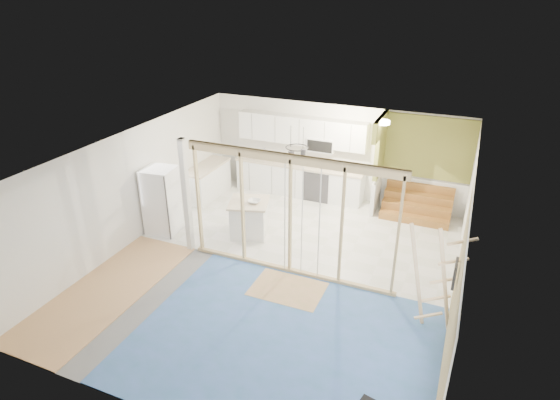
% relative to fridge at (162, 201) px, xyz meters
% --- Properties ---
extents(room, '(7.01, 8.01, 2.61)m').
position_rel_fridge_xyz_m(room, '(3.12, -0.45, 0.49)').
color(room, slate).
rests_on(room, ground).
extents(floor_overlays, '(7.00, 8.00, 0.03)m').
position_rel_fridge_xyz_m(floor_overlays, '(3.19, -0.39, -0.80)').
color(floor_overlays, silver).
rests_on(floor_overlays, room).
extents(stud_frame, '(4.66, 0.14, 2.60)m').
position_rel_fridge_xyz_m(stud_frame, '(2.88, -0.45, 0.78)').
color(stud_frame, tan).
rests_on(stud_frame, room).
extents(base_cabinets, '(4.45, 2.24, 0.93)m').
position_rel_fridge_xyz_m(base_cabinets, '(1.51, 2.91, -0.34)').
color(base_cabinets, white).
rests_on(base_cabinets, room).
extents(upper_cabinets, '(3.60, 0.41, 0.85)m').
position_rel_fridge_xyz_m(upper_cabinets, '(2.28, 3.37, 1.01)').
color(upper_cabinets, white).
rests_on(upper_cabinets, room).
extents(green_partition, '(2.25, 1.51, 2.60)m').
position_rel_fridge_xyz_m(green_partition, '(5.16, 3.21, 0.13)').
color(green_partition, olive).
rests_on(green_partition, room).
extents(pot_rack, '(0.52, 0.52, 0.72)m').
position_rel_fridge_xyz_m(pot_rack, '(2.81, 1.44, 1.18)').
color(pot_rack, black).
rests_on(pot_rack, room).
extents(sheathing_panel, '(0.02, 4.00, 2.60)m').
position_rel_fridge_xyz_m(sheathing_panel, '(6.60, -2.45, 0.49)').
color(sheathing_panel, tan).
rests_on(sheathing_panel, room).
extents(electrical_panel, '(0.04, 0.30, 0.40)m').
position_rel_fridge_xyz_m(electrical_panel, '(6.55, -1.85, 0.84)').
color(electrical_panel, '#39393E').
rests_on(electrical_panel, room).
extents(ceiling_light, '(0.32, 0.32, 0.08)m').
position_rel_fridge_xyz_m(ceiling_light, '(4.52, 2.55, 1.73)').
color(ceiling_light, '#FFEABF').
rests_on(ceiling_light, room).
extents(fridge, '(0.78, 0.76, 1.62)m').
position_rel_fridge_xyz_m(fridge, '(0.00, 0.00, 0.00)').
color(fridge, white).
rests_on(fridge, room).
extents(island, '(1.11, 1.11, 0.87)m').
position_rel_fridge_xyz_m(island, '(1.95, 0.65, -0.38)').
color(island, silver).
rests_on(island, room).
extents(bowl, '(0.30, 0.30, 0.07)m').
position_rel_fridge_xyz_m(bowl, '(2.10, 0.64, 0.09)').
color(bowl, silver).
rests_on(bowl, island).
extents(soap_bottle_a, '(0.14, 0.14, 0.30)m').
position_rel_fridge_xyz_m(soap_bottle_a, '(1.13, 3.35, 0.27)').
color(soap_bottle_a, '#AFB4C3').
rests_on(soap_bottle_a, base_cabinets).
extents(soap_bottle_b, '(0.10, 0.10, 0.18)m').
position_rel_fridge_xyz_m(soap_bottle_b, '(3.82, 3.34, 0.21)').
color(soap_bottle_b, silver).
rests_on(soap_bottle_b, base_cabinets).
extents(ladder, '(1.05, 0.24, 2.00)m').
position_rel_fridge_xyz_m(ladder, '(6.27, -1.15, 0.21)').
color(ladder, beige).
rests_on(ladder, room).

